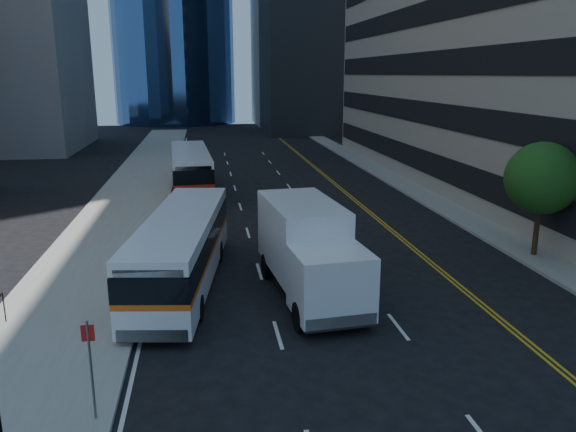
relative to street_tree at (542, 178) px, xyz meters
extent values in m
plane|color=black|center=(-9.00, -8.00, -3.64)|extent=(160.00, 160.00, 0.00)
cube|color=gray|center=(-19.50, 17.00, -3.57)|extent=(5.00, 90.00, 0.15)
cube|color=gray|center=(0.00, 17.00, -3.57)|extent=(2.00, 90.00, 0.15)
cylinder|color=#332114|center=(0.00, 0.00, -2.39)|extent=(0.24, 0.24, 2.20)
sphere|color=#144616|center=(0.00, 0.00, 0.01)|extent=(3.20, 3.20, 3.20)
cube|color=white|center=(-15.60, -1.15, -2.82)|extent=(3.86, 11.13, 1.00)
cube|color=#E15A15|center=(-15.60, -1.15, -2.23)|extent=(3.88, 11.16, 0.20)
cube|color=black|center=(-15.60, -1.15, -1.73)|extent=(3.88, 11.16, 0.82)
cube|color=white|center=(-15.60, -1.15, -1.05)|extent=(3.86, 11.13, 0.45)
cylinder|color=black|center=(-17.11, -4.25, -3.19)|extent=(0.40, 0.94, 0.91)
cylinder|color=black|center=(-15.00, -4.54, -3.19)|extent=(0.40, 0.94, 0.91)
cylinder|color=black|center=(-16.25, 1.88, -3.19)|extent=(0.40, 0.94, 0.91)
cylinder|color=black|center=(-14.14, 1.58, -3.19)|extent=(0.40, 0.94, 0.91)
cube|color=white|center=(-15.60, 17.15, -2.79)|extent=(3.09, 11.52, 1.04)
cube|color=red|center=(-15.60, 17.15, -2.17)|extent=(3.11, 11.54, 0.21)
cube|color=black|center=(-15.60, 17.15, -1.65)|extent=(3.11, 11.54, 0.85)
cube|color=white|center=(-15.60, 17.15, -0.93)|extent=(3.09, 11.52, 0.47)
cylinder|color=black|center=(-16.53, 13.68, -3.17)|extent=(0.34, 0.96, 0.95)
cylinder|color=black|center=(-14.30, 13.80, -3.17)|extent=(0.34, 0.96, 0.95)
cylinder|color=black|center=(-16.88, 20.13, -3.17)|extent=(0.34, 0.96, 0.95)
cylinder|color=black|center=(-14.65, 20.25, -3.17)|extent=(0.34, 0.96, 0.95)
cube|color=white|center=(-10.69, -5.51, -2.16)|extent=(2.66, 2.48, 2.15)
cube|color=black|center=(-10.59, -6.48, -1.75)|extent=(2.25, 0.28, 1.12)
cube|color=white|center=(-11.03, -1.95, -1.55)|extent=(2.92, 5.12, 2.66)
cube|color=black|center=(-10.93, -3.07, -3.08)|extent=(2.50, 6.89, 0.26)
cylinder|color=black|center=(-11.77, -5.83, -3.15)|extent=(0.38, 1.00, 0.98)
cylinder|color=black|center=(-9.56, -5.61, -3.15)|extent=(0.38, 1.00, 0.98)
cylinder|color=black|center=(-12.27, -0.74, -3.15)|extent=(0.38, 1.00, 0.98)
cylinder|color=black|center=(-10.06, -0.52, -3.15)|extent=(0.38, 1.00, 0.98)
camera|label=1|loc=(-14.62, -22.29, 4.45)|focal=35.00mm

